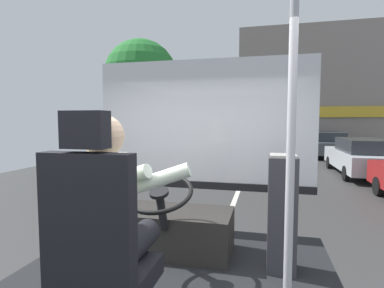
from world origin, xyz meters
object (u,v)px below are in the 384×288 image
object	(u,v)px
driver_seat	(100,255)
steering_console	(173,229)
handrail_pole	(291,158)
bus_driver	(110,210)
parked_car_silver	(361,156)
parked_car_charcoal	(326,144)
fare_box	(282,213)

from	to	relation	value
driver_seat	steering_console	distance (m)	1.35
driver_seat	handrail_pole	distance (m)	1.11
bus_driver	parked_car_silver	world-z (taller)	bus_driver
handrail_pole	parked_car_charcoal	bearing A→B (deg)	78.91
driver_seat	parked_car_silver	xyz separation A→B (m)	(4.26, 10.61, -0.60)
handrail_pole	steering_console	bearing A→B (deg)	131.58
steering_console	parked_car_silver	distance (m)	10.24
handrail_pole	parked_car_silver	size ratio (longest dim) A/B	0.50
bus_driver	parked_car_silver	xyz separation A→B (m)	(4.26, 10.50, -0.81)
handrail_pole	parked_car_silver	xyz separation A→B (m)	(3.30, 10.39, -1.12)
driver_seat	fare_box	distance (m)	1.54
driver_seat	parked_car_silver	size ratio (longest dim) A/B	0.30
bus_driver	fare_box	xyz separation A→B (m)	(0.98, 1.07, -0.27)
parked_car_charcoal	steering_console	bearing A→B (deg)	-105.32
fare_box	parked_car_silver	world-z (taller)	fare_box
bus_driver	fare_box	bearing A→B (deg)	47.41
bus_driver	fare_box	size ratio (longest dim) A/B	0.86
fare_box	steering_console	bearing A→B (deg)	172.74
bus_driver	handrail_pole	xyz separation A→B (m)	(0.96, 0.11, 0.31)
parked_car_silver	bus_driver	bearing A→B (deg)	-112.09
bus_driver	parked_car_charcoal	world-z (taller)	bus_driver
parked_car_charcoal	driver_seat	bearing A→B (deg)	-104.15
steering_console	parked_car_silver	size ratio (longest dim) A/B	0.26
steering_console	handrail_pole	distance (m)	1.68
driver_seat	handrail_pole	xyz separation A→B (m)	(0.96, 0.22, 0.51)
steering_console	parked_car_charcoal	size ratio (longest dim) A/B	0.26
parked_car_silver	parked_car_charcoal	bearing A→B (deg)	91.28
steering_console	handrail_pole	xyz separation A→B (m)	(0.96, -1.08, 0.84)
fare_box	bus_driver	bearing A→B (deg)	-132.59
steering_console	handrail_pole	world-z (taller)	handrail_pole
handrail_pole	parked_car_charcoal	xyz separation A→B (m)	(3.17, 16.17, -1.10)
steering_console	parked_car_charcoal	distance (m)	15.64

